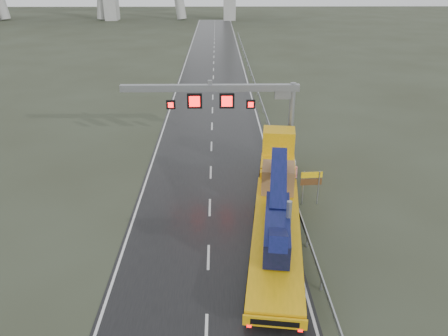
{
  "coord_description": "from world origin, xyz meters",
  "views": [
    {
      "loc": [
        0.58,
        -17.55,
        15.69
      ],
      "look_at": [
        1.03,
        9.88,
        3.2
      ],
      "focal_mm": 35.0,
      "sensor_mm": 36.0,
      "label": 1
    }
  ],
  "objects_px": {
    "sign_gantry": "(235,102)",
    "striped_barrier": "(293,172)",
    "exit_sign_pair": "(311,181)",
    "heavy_haul_truck": "(277,191)"
  },
  "relations": [
    {
      "from": "sign_gantry",
      "to": "exit_sign_pair",
      "type": "distance_m",
      "value": 9.92
    },
    {
      "from": "sign_gantry",
      "to": "striped_barrier",
      "type": "height_order",
      "value": "sign_gantry"
    },
    {
      "from": "heavy_haul_truck",
      "to": "exit_sign_pair",
      "type": "bearing_deg",
      "value": 34.57
    },
    {
      "from": "exit_sign_pair",
      "to": "heavy_haul_truck",
      "type": "bearing_deg",
      "value": -157.04
    },
    {
      "from": "exit_sign_pair",
      "to": "sign_gantry",
      "type": "bearing_deg",
      "value": 120.56
    },
    {
      "from": "striped_barrier",
      "to": "heavy_haul_truck",
      "type": "bearing_deg",
      "value": -113.06
    },
    {
      "from": "sign_gantry",
      "to": "striped_barrier",
      "type": "bearing_deg",
      "value": -33.0
    },
    {
      "from": "sign_gantry",
      "to": "striped_barrier",
      "type": "relative_size",
      "value": 15.21
    },
    {
      "from": "sign_gantry",
      "to": "exit_sign_pair",
      "type": "height_order",
      "value": "sign_gantry"
    },
    {
      "from": "heavy_haul_truck",
      "to": "exit_sign_pair",
      "type": "distance_m",
      "value": 2.91
    }
  ]
}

